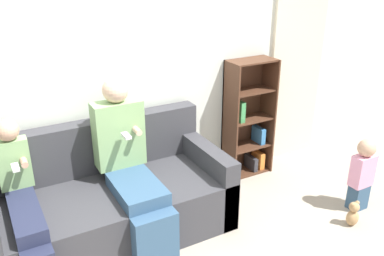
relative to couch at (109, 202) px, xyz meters
name	(u,v)px	position (x,y,z in m)	size (l,w,h in m)	color
back_wall	(118,74)	(0.33, 0.50, 0.97)	(10.00, 0.06, 2.55)	silver
curtain_panel	(296,70)	(2.43, 0.45, 0.75)	(0.72, 0.04, 2.11)	beige
couch	(109,202)	(0.00, 0.00, 0.00)	(2.02, 0.94, 0.93)	#38383D
adult_seated	(129,162)	(0.18, -0.09, 0.39)	(0.42, 0.88, 1.36)	#335170
child_seated	(24,207)	(-0.67, -0.15, 0.26)	(0.25, 0.90, 1.14)	#232842
toddler_standing	(362,173)	(2.21, -0.79, 0.07)	(0.21, 0.16, 0.72)	#335170
bookshelf	(247,122)	(1.71, 0.35, 0.29)	(0.51, 0.29, 1.29)	#4C2D1E
teddy_bear	(353,214)	(1.95, -0.97, -0.19)	(0.12, 0.10, 0.25)	tan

